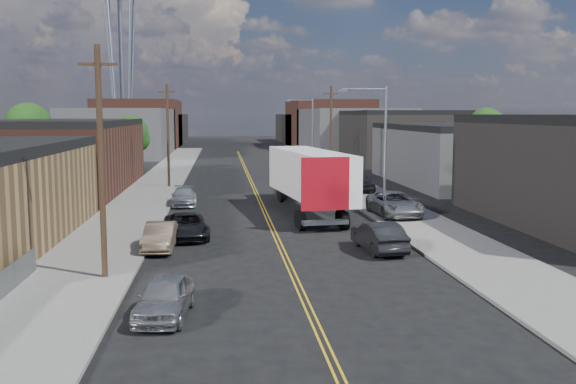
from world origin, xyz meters
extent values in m
plane|color=black|center=(0.00, 60.00, 0.00)|extent=(260.00, 260.00, 0.00)
cube|color=gold|center=(0.00, 45.00, 0.01)|extent=(0.32, 120.00, 0.01)
cube|color=slate|center=(-9.50, 45.00, 0.07)|extent=(5.00, 140.00, 0.15)
cube|color=slate|center=(9.50, 45.00, 0.07)|extent=(5.00, 140.00, 0.15)
cube|color=#4B271E|center=(-18.00, 44.00, 3.00)|extent=(12.00, 26.00, 6.00)
cube|color=black|center=(-18.00, 44.00, 6.30)|extent=(12.00, 26.00, 0.60)
cube|color=navy|center=(15.20, 20.00, 3.60)|extent=(0.30, 20.00, 0.80)
cube|color=#3C3C3E|center=(22.00, 46.00, 2.75)|extent=(14.00, 24.00, 5.50)
cube|color=black|center=(22.00, 46.00, 5.80)|extent=(14.00, 24.00, 0.60)
cube|color=black|center=(22.00, 72.00, 3.50)|extent=(14.00, 22.00, 7.00)
cube|color=black|center=(22.00, 72.00, 7.30)|extent=(14.00, 22.00, 0.60)
cube|color=#3C3C3E|center=(-20.00, 95.00, 4.00)|extent=(16.00, 30.00, 8.00)
cube|color=#3C3C3E|center=(20.00, 95.00, 4.00)|extent=(16.00, 30.00, 8.00)
cube|color=#4B271E|center=(-20.00, 120.00, 5.00)|extent=(16.00, 26.00, 10.00)
cube|color=#4B271E|center=(20.00, 120.00, 5.00)|extent=(16.00, 26.00, 10.00)
cube|color=black|center=(-20.00, 140.00, 3.50)|extent=(16.00, 40.00, 7.00)
cube|color=black|center=(20.00, 140.00, 3.50)|extent=(16.00, 40.00, 7.00)
cylinder|color=gray|center=(-22.00, 110.00, 15.00)|extent=(0.80, 0.80, 30.00)
cylinder|color=gray|center=(-23.76, 108.24, 15.00)|extent=(1.94, 1.94, 29.98)
cylinder|color=gray|center=(-20.24, 108.24, 15.00)|extent=(1.94, 1.94, 29.98)
cylinder|color=gray|center=(-23.76, 111.76, 15.00)|extent=(1.94, 1.94, 29.98)
cylinder|color=gray|center=(-20.24, 111.76, 15.00)|extent=(1.94, 1.94, 29.98)
cylinder|color=gray|center=(8.00, 25.00, 4.50)|extent=(0.18, 0.18, 9.00)
cylinder|color=gray|center=(6.50, 25.00, 8.80)|extent=(3.00, 0.12, 0.12)
cube|color=gray|center=(5.00, 25.00, 8.70)|extent=(0.60, 0.25, 0.18)
cylinder|color=gray|center=(8.00, 60.00, 4.50)|extent=(0.18, 0.18, 9.00)
cylinder|color=gray|center=(6.50, 60.00, 8.80)|extent=(3.00, 0.12, 0.12)
cube|color=gray|center=(5.00, 60.00, 8.70)|extent=(0.60, 0.25, 0.18)
cylinder|color=black|center=(-8.20, 10.00, 5.00)|extent=(0.26, 0.26, 10.00)
cube|color=black|center=(-8.20, 10.00, 9.20)|extent=(1.60, 0.12, 0.12)
cylinder|color=black|center=(-8.20, 45.00, 5.00)|extent=(0.26, 0.26, 10.00)
cube|color=black|center=(-8.20, 45.00, 9.20)|extent=(1.60, 0.12, 0.12)
cylinder|color=black|center=(8.20, 48.00, 5.00)|extent=(0.26, 0.26, 10.00)
cube|color=black|center=(8.20, 48.00, 9.20)|extent=(1.60, 0.12, 0.12)
cylinder|color=black|center=(-24.00, 55.00, 2.25)|extent=(0.36, 0.36, 4.50)
sphere|color=#1B3D10|center=(-24.00, 55.00, 5.85)|extent=(5.04, 5.04, 5.04)
sphere|color=#1B3D10|center=(-23.40, 55.30, 4.95)|extent=(3.96, 3.96, 3.96)
sphere|color=#1B3D10|center=(-24.50, 54.60, 5.22)|extent=(3.60, 3.60, 3.60)
cylinder|color=black|center=(-14.00, 62.00, 1.88)|extent=(0.36, 0.36, 3.75)
sphere|color=#1B3D10|center=(-14.00, 62.00, 4.88)|extent=(4.20, 4.20, 4.20)
sphere|color=#1B3D10|center=(-13.40, 62.30, 4.12)|extent=(3.30, 3.30, 3.30)
sphere|color=#1B3D10|center=(-14.50, 61.60, 4.35)|extent=(3.00, 3.00, 3.00)
cylinder|color=black|center=(30.00, 60.00, 2.12)|extent=(0.36, 0.36, 4.25)
sphere|color=#1B3D10|center=(30.00, 60.00, 5.53)|extent=(4.76, 4.76, 4.76)
sphere|color=#1B3D10|center=(30.60, 60.30, 4.68)|extent=(3.74, 3.74, 3.74)
sphere|color=#1B3D10|center=(29.50, 59.60, 4.93)|extent=(3.40, 3.40, 3.40)
cube|color=white|center=(3.06, 26.87, 2.97)|extent=(4.69, 13.97, 3.20)
cube|color=maroon|center=(3.06, 20.02, 2.97)|extent=(2.98, 0.50, 3.22)
cube|color=gray|center=(3.06, 20.02, 0.63)|extent=(2.87, 0.95, 0.25)
cube|color=black|center=(3.06, 35.32, 1.77)|extent=(3.30, 3.99, 3.54)
cylinder|color=black|center=(3.06, 21.42, 0.57)|extent=(3.09, 1.51, 1.14)
cylinder|color=black|center=(3.06, 35.32, 0.57)|extent=(2.98, 1.50, 1.14)
imported|color=#939597|center=(-5.19, 4.57, 0.73)|extent=(2.20, 4.45, 1.46)
imported|color=#7A6650|center=(-6.40, 15.98, 0.72)|extent=(1.66, 4.40, 1.43)
imported|color=black|center=(-5.20, 19.16, 0.71)|extent=(3.00, 5.38, 1.42)
imported|color=#ABAEB0|center=(-6.09, 32.68, 0.69)|extent=(2.08, 4.83, 1.38)
imported|color=black|center=(5.00, 14.50, 0.79)|extent=(2.12, 4.91, 1.57)
imported|color=#959799|center=(8.75, 25.12, 0.97)|extent=(3.05, 6.04, 1.64)
imported|color=black|center=(9.34, 39.09, 0.96)|extent=(2.29, 4.92, 1.63)
camera|label=1|loc=(-3.14, -17.74, 7.15)|focal=40.00mm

